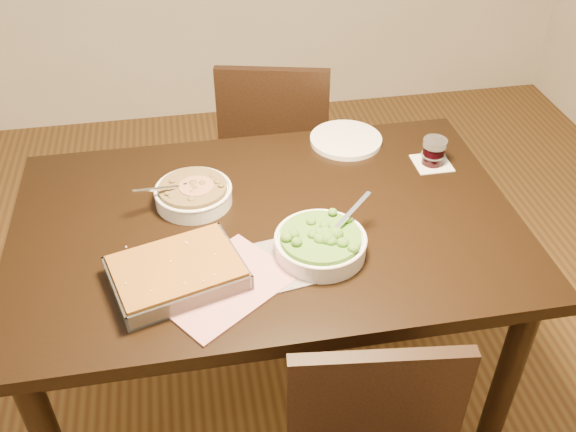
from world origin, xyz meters
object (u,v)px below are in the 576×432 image
(table, at_px, (268,246))
(chair_far, at_px, (276,146))
(broccoli_bowl, at_px, (320,243))
(wine_tumbler, at_px, (434,151))
(stew_bowl, at_px, (193,193))
(dinner_plate, at_px, (346,140))
(baking_dish, at_px, (177,273))

(table, bearing_deg, chair_far, 79.20)
(table, relative_size, broccoli_bowl, 5.70)
(wine_tumbler, bearing_deg, broccoli_bowl, -141.22)
(stew_bowl, distance_m, chair_far, 0.80)
(table, bearing_deg, dinner_plate, 48.66)
(dinner_plate, xyz_separation_m, chair_far, (-0.17, 0.42, -0.27))
(wine_tumbler, bearing_deg, dinner_plate, 143.62)
(table, height_order, baking_dish, baking_dish)
(stew_bowl, height_order, broccoli_bowl, broccoli_bowl)
(broccoli_bowl, distance_m, baking_dish, 0.37)
(baking_dish, bearing_deg, stew_bowl, 63.35)
(dinner_plate, relative_size, chair_far, 0.27)
(wine_tumbler, bearing_deg, chair_far, 123.92)
(stew_bowl, xyz_separation_m, chair_far, (0.34, 0.66, -0.29))
(table, distance_m, broccoli_bowl, 0.24)
(table, distance_m, dinner_plate, 0.49)
(broccoli_bowl, relative_size, chair_far, 0.28)
(stew_bowl, relative_size, chair_far, 0.27)
(stew_bowl, bearing_deg, dinner_plate, 25.32)
(wine_tumbler, height_order, dinner_plate, wine_tumbler)
(stew_bowl, bearing_deg, table, -31.64)
(dinner_plate, bearing_deg, stew_bowl, -154.68)
(chair_far, bearing_deg, baking_dish, 81.33)
(baking_dish, distance_m, wine_tumbler, 0.89)
(broccoli_bowl, height_order, baking_dish, broccoli_bowl)
(baking_dish, relative_size, dinner_plate, 1.55)
(stew_bowl, bearing_deg, baking_dish, -100.68)
(broccoli_bowl, bearing_deg, wine_tumbler, 38.78)
(wine_tumbler, distance_m, dinner_plate, 0.29)
(baking_dish, xyz_separation_m, wine_tumbler, (0.80, 0.39, 0.02))
(baking_dish, height_order, dinner_plate, baking_dish)
(broccoli_bowl, bearing_deg, stew_bowl, 137.89)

